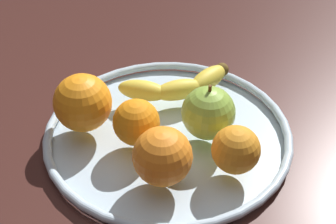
{
  "coord_description": "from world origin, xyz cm",
  "views": [
    {
      "loc": [
        3.7,
        -52.44,
        47.46
      ],
      "look_at": [
        0.0,
        0.0,
        4.8
      ],
      "focal_mm": 54.25,
      "sensor_mm": 36.0,
      "label": 1
    }
  ],
  "objects_px": {
    "orange_front_left": "(236,150)",
    "banana": "(179,85)",
    "orange_center": "(136,122)",
    "orange_front_right": "(166,157)",
    "apple": "(208,113)",
    "orange_back_left": "(82,105)",
    "fruit_bowl": "(168,134)"
  },
  "relations": [
    {
      "from": "fruit_bowl",
      "to": "apple",
      "type": "height_order",
      "value": "apple"
    },
    {
      "from": "orange_center",
      "to": "orange_front_left",
      "type": "xyz_separation_m",
      "value": [
        0.13,
        -0.04,
        -0.0
      ]
    },
    {
      "from": "orange_front_left",
      "to": "apple",
      "type": "bearing_deg",
      "value": 118.96
    },
    {
      "from": "fruit_bowl",
      "to": "banana",
      "type": "bearing_deg",
      "value": 82.75
    },
    {
      "from": "orange_center",
      "to": "fruit_bowl",
      "type": "bearing_deg",
      "value": 32.6
    },
    {
      "from": "orange_center",
      "to": "orange_front_right",
      "type": "distance_m",
      "value": 0.08
    },
    {
      "from": "fruit_bowl",
      "to": "apple",
      "type": "distance_m",
      "value": 0.07
    },
    {
      "from": "orange_front_left",
      "to": "fruit_bowl",
      "type": "bearing_deg",
      "value": 142.43
    },
    {
      "from": "orange_front_right",
      "to": "apple",
      "type": "bearing_deg",
      "value": 60.23
    },
    {
      "from": "orange_center",
      "to": "orange_front_right",
      "type": "bearing_deg",
      "value": -56.62
    },
    {
      "from": "orange_center",
      "to": "orange_back_left",
      "type": "distance_m",
      "value": 0.08
    },
    {
      "from": "orange_center",
      "to": "orange_back_left",
      "type": "relative_size",
      "value": 0.79
    },
    {
      "from": "apple",
      "to": "orange_front_left",
      "type": "relative_size",
      "value": 1.31
    },
    {
      "from": "banana",
      "to": "orange_center",
      "type": "xyz_separation_m",
      "value": [
        -0.05,
        -0.11,
        0.02
      ]
    },
    {
      "from": "banana",
      "to": "orange_front_left",
      "type": "distance_m",
      "value": 0.17
    },
    {
      "from": "banana",
      "to": "orange_center",
      "type": "bearing_deg",
      "value": -135.93
    },
    {
      "from": "fruit_bowl",
      "to": "orange_center",
      "type": "xyz_separation_m",
      "value": [
        -0.04,
        -0.03,
        0.04
      ]
    },
    {
      "from": "orange_front_left",
      "to": "orange_back_left",
      "type": "distance_m",
      "value": 0.21
    },
    {
      "from": "orange_front_left",
      "to": "orange_front_right",
      "type": "xyz_separation_m",
      "value": [
        -0.08,
        -0.02,
        0.01
      ]
    },
    {
      "from": "banana",
      "to": "orange_back_left",
      "type": "xyz_separation_m",
      "value": [
        -0.12,
        -0.09,
        0.02
      ]
    },
    {
      "from": "orange_front_left",
      "to": "banana",
      "type": "bearing_deg",
      "value": 117.5
    },
    {
      "from": "orange_back_left",
      "to": "orange_front_right",
      "type": "bearing_deg",
      "value": -36.21
    },
    {
      "from": "fruit_bowl",
      "to": "banana",
      "type": "height_order",
      "value": "banana"
    },
    {
      "from": "orange_center",
      "to": "orange_front_left",
      "type": "bearing_deg",
      "value": -18.38
    },
    {
      "from": "orange_center",
      "to": "banana",
      "type": "bearing_deg",
      "value": 64.93
    },
    {
      "from": "orange_center",
      "to": "orange_front_left",
      "type": "distance_m",
      "value": 0.13
    },
    {
      "from": "fruit_bowl",
      "to": "orange_back_left",
      "type": "relative_size",
      "value": 4.32
    },
    {
      "from": "banana",
      "to": "orange_front_right",
      "type": "bearing_deg",
      "value": -112.88
    },
    {
      "from": "orange_center",
      "to": "orange_front_right",
      "type": "relative_size",
      "value": 0.85
    },
    {
      "from": "orange_front_right",
      "to": "orange_front_left",
      "type": "bearing_deg",
      "value": 16.07
    },
    {
      "from": "apple",
      "to": "fruit_bowl",
      "type": "bearing_deg",
      "value": 174.1
    },
    {
      "from": "orange_center",
      "to": "orange_front_right",
      "type": "xyz_separation_m",
      "value": [
        0.04,
        -0.07,
        0.01
      ]
    }
  ]
}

